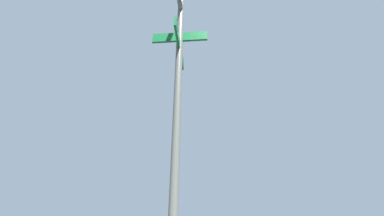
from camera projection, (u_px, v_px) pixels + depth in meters
The scene contains 0 objects.
Camera 1 is at (-6.23, -4.59, 0.93)m, focal length 20.59 mm.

